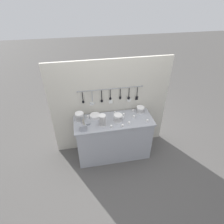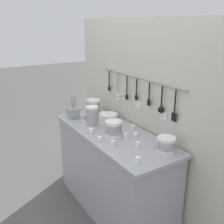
{
  "view_description": "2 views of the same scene",
  "coord_description": "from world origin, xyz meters",
  "px_view_note": "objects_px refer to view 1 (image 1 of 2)",
  "views": [
    {
      "loc": [
        -0.52,
        -2.61,
        2.89
      ],
      "look_at": [
        -0.03,
        -0.01,
        1.04
      ],
      "focal_mm": 30.0,
      "sensor_mm": 36.0,
      "label": 1
    },
    {
      "loc": [
        1.9,
        -1.22,
        1.82
      ],
      "look_at": [
        -0.07,
        0.03,
        1.02
      ],
      "focal_mm": 42.0,
      "sensor_mm": 36.0,
      "label": 2
    }
  ],
  "objects_px": {
    "cup_front_left": "(133,111)",
    "cup_centre": "(124,115)",
    "bowl_stack_back_corner": "(102,120)",
    "bowl_stack_nested_right": "(140,110)",
    "cup_front_right": "(123,126)",
    "cup_mid_row": "(134,117)",
    "bowl_stack_wide_centre": "(80,117)",
    "plate_stack": "(95,116)",
    "cup_back_right": "(88,117)",
    "steel_mixing_bowl": "(87,123)",
    "cup_beside_plates": "(115,113)",
    "cup_by_caddy": "(147,121)",
    "cup_edge_far": "(129,123)",
    "cutlery_caddy": "(83,127)",
    "cup_edge_near": "(111,126)",
    "cup_back_left": "(122,117)",
    "bowl_stack_short_front": "(118,118)"
  },
  "relations": [
    {
      "from": "steel_mixing_bowl",
      "to": "cup_front_left",
      "type": "bearing_deg",
      "value": 13.07
    },
    {
      "from": "cup_mid_row",
      "to": "bowl_stack_nested_right",
      "type": "bearing_deg",
      "value": 42.42
    },
    {
      "from": "cup_beside_plates",
      "to": "cup_by_caddy",
      "type": "relative_size",
      "value": 1.0
    },
    {
      "from": "cup_back_right",
      "to": "cup_by_caddy",
      "type": "bearing_deg",
      "value": -16.97
    },
    {
      "from": "bowl_stack_back_corner",
      "to": "cup_centre",
      "type": "distance_m",
      "value": 0.48
    },
    {
      "from": "steel_mixing_bowl",
      "to": "bowl_stack_short_front",
      "type": "bearing_deg",
      "value": -2.8
    },
    {
      "from": "bowl_stack_wide_centre",
      "to": "cup_edge_far",
      "type": "relative_size",
      "value": 3.22
    },
    {
      "from": "bowl_stack_wide_centre",
      "to": "plate_stack",
      "type": "relative_size",
      "value": 0.81
    },
    {
      "from": "cup_beside_plates",
      "to": "cup_edge_far",
      "type": "distance_m",
      "value": 0.4
    },
    {
      "from": "cup_front_left",
      "to": "cup_edge_near",
      "type": "height_order",
      "value": "same"
    },
    {
      "from": "cup_centre",
      "to": "cup_by_caddy",
      "type": "bearing_deg",
      "value": -35.76
    },
    {
      "from": "bowl_stack_back_corner",
      "to": "cup_back_right",
      "type": "xyz_separation_m",
      "value": [
        -0.23,
        0.26,
        -0.08
      ]
    },
    {
      "from": "cup_mid_row",
      "to": "cup_back_left",
      "type": "height_order",
      "value": "same"
    },
    {
      "from": "cup_back_right",
      "to": "bowl_stack_wide_centre",
      "type": "bearing_deg",
      "value": -165.54
    },
    {
      "from": "cup_edge_near",
      "to": "cup_back_left",
      "type": "bearing_deg",
      "value": 41.5
    },
    {
      "from": "cutlery_caddy",
      "to": "bowl_stack_nested_right",
      "type": "bearing_deg",
      "value": 15.59
    },
    {
      "from": "cup_beside_plates",
      "to": "cup_edge_near",
      "type": "height_order",
      "value": "same"
    },
    {
      "from": "bowl_stack_nested_right",
      "to": "cup_beside_plates",
      "type": "height_order",
      "value": "bowl_stack_nested_right"
    },
    {
      "from": "bowl_stack_back_corner",
      "to": "bowl_stack_nested_right",
      "type": "relative_size",
      "value": 1.46
    },
    {
      "from": "cup_front_right",
      "to": "cup_back_right",
      "type": "bearing_deg",
      "value": 146.82
    },
    {
      "from": "cutlery_caddy",
      "to": "cup_front_right",
      "type": "bearing_deg",
      "value": -5.13
    },
    {
      "from": "bowl_stack_wide_centre",
      "to": "cup_centre",
      "type": "xyz_separation_m",
      "value": [
        0.8,
        -0.01,
        -0.05
      ]
    },
    {
      "from": "bowl_stack_back_corner",
      "to": "cup_back_right",
      "type": "bearing_deg",
      "value": 132.02
    },
    {
      "from": "bowl_stack_short_front",
      "to": "cup_back_left",
      "type": "height_order",
      "value": "bowl_stack_short_front"
    },
    {
      "from": "cup_edge_far",
      "to": "steel_mixing_bowl",
      "type": "bearing_deg",
      "value": 168.45
    },
    {
      "from": "cup_mid_row",
      "to": "cup_edge_near",
      "type": "xyz_separation_m",
      "value": [
        -0.45,
        -0.19,
        0.0
      ]
    },
    {
      "from": "bowl_stack_back_corner",
      "to": "bowl_stack_wide_centre",
      "type": "distance_m",
      "value": 0.44
    },
    {
      "from": "cutlery_caddy",
      "to": "cup_beside_plates",
      "type": "relative_size",
      "value": 5.51
    },
    {
      "from": "cutlery_caddy",
      "to": "cup_front_left",
      "type": "bearing_deg",
      "value": 19.69
    },
    {
      "from": "bowl_stack_short_front",
      "to": "cutlery_caddy",
      "type": "relative_size",
      "value": 0.56
    },
    {
      "from": "cup_mid_row",
      "to": "plate_stack",
      "type": "bearing_deg",
      "value": 167.83
    },
    {
      "from": "cup_front_right",
      "to": "cup_back_right",
      "type": "relative_size",
      "value": 1.0
    },
    {
      "from": "plate_stack",
      "to": "cup_by_caddy",
      "type": "bearing_deg",
      "value": -18.83
    },
    {
      "from": "plate_stack",
      "to": "cup_edge_near",
      "type": "distance_m",
      "value": 0.41
    },
    {
      "from": "cup_mid_row",
      "to": "cup_beside_plates",
      "type": "bearing_deg",
      "value": 148.22
    },
    {
      "from": "cup_front_right",
      "to": "cup_front_left",
      "type": "bearing_deg",
      "value": 53.38
    },
    {
      "from": "cup_centre",
      "to": "cup_front_right",
      "type": "height_order",
      "value": "same"
    },
    {
      "from": "cutlery_caddy",
      "to": "cup_front_right",
      "type": "xyz_separation_m",
      "value": [
        0.66,
        -0.06,
        -0.03
      ]
    },
    {
      "from": "bowl_stack_wide_centre",
      "to": "cup_edge_near",
      "type": "distance_m",
      "value": 0.6
    },
    {
      "from": "bowl_stack_nested_right",
      "to": "cup_beside_plates",
      "type": "xyz_separation_m",
      "value": [
        -0.48,
        0.04,
        -0.03
      ]
    },
    {
      "from": "cup_front_left",
      "to": "cup_centre",
      "type": "height_order",
      "value": "same"
    },
    {
      "from": "cup_front_right",
      "to": "cup_mid_row",
      "type": "bearing_deg",
      "value": 38.63
    },
    {
      "from": "bowl_stack_nested_right",
      "to": "cup_mid_row",
      "type": "height_order",
      "value": "bowl_stack_nested_right"
    },
    {
      "from": "cup_back_left",
      "to": "bowl_stack_back_corner",
      "type": "bearing_deg",
      "value": -161.43
    },
    {
      "from": "bowl_stack_nested_right",
      "to": "plate_stack",
      "type": "height_order",
      "value": "bowl_stack_nested_right"
    },
    {
      "from": "bowl_stack_nested_right",
      "to": "cup_by_caddy",
      "type": "relative_size",
      "value": 3.06
    },
    {
      "from": "plate_stack",
      "to": "cup_back_right",
      "type": "bearing_deg",
      "value": 176.77
    },
    {
      "from": "bowl_stack_back_corner",
      "to": "cup_by_caddy",
      "type": "bearing_deg",
      "value": -4.03
    },
    {
      "from": "cutlery_caddy",
      "to": "cup_back_right",
      "type": "height_order",
      "value": "cutlery_caddy"
    },
    {
      "from": "cup_front_left",
      "to": "bowl_stack_nested_right",
      "type": "bearing_deg",
      "value": -16.48
    }
  ]
}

